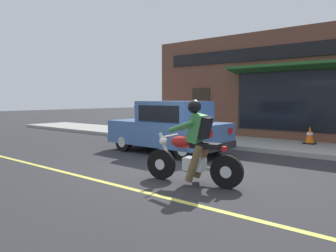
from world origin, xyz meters
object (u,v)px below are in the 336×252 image
object	(u,v)px
car_hatchback	(170,128)
fire_hydrant	(144,124)
traffic_cone	(310,135)
motorcycle_with_rider	(193,149)

from	to	relation	value
car_hatchback	fire_hydrant	distance (m)	4.00
traffic_cone	fire_hydrant	world-z (taller)	fire_hydrant
motorcycle_with_rider	fire_hydrant	distance (m)	7.64
fire_hydrant	motorcycle_with_rider	bearing A→B (deg)	-129.16
motorcycle_with_rider	traffic_cone	size ratio (longest dim) A/B	3.35
motorcycle_with_rider	fire_hydrant	xyz separation A→B (m)	(4.82, 5.92, -0.11)
car_hatchback	fire_hydrant	world-z (taller)	car_hatchback
car_hatchback	fire_hydrant	bearing A→B (deg)	54.91
traffic_cone	fire_hydrant	xyz separation A→B (m)	(-1.41, 6.27, 0.14)
motorcycle_with_rider	car_hatchback	bearing A→B (deg)	46.39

